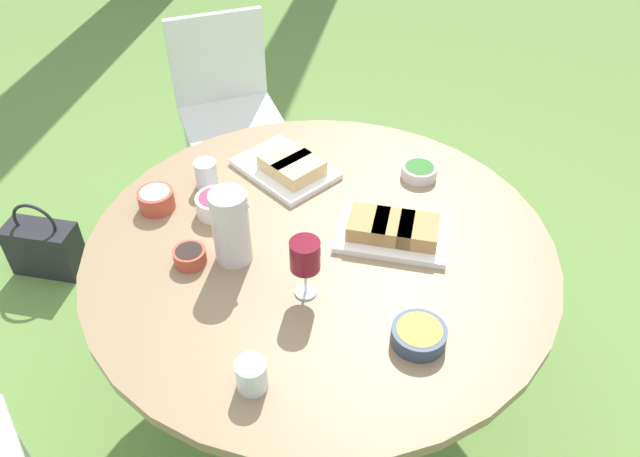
# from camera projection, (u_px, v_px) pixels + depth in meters

# --- Properties ---
(ground_plane) EXTENTS (40.00, 40.00, 0.00)m
(ground_plane) POSITION_uv_depth(u_px,v_px,m) (320.00, 387.00, 2.32)
(ground_plane) COLOR #668E42
(dining_table) EXTENTS (1.39, 1.39, 0.73)m
(dining_table) POSITION_uv_depth(u_px,v_px,m) (320.00, 268.00, 1.91)
(dining_table) COLOR #4C4C51
(dining_table) RESTS_ON ground_plane
(chair_near_left) EXTENTS (0.59, 0.59, 0.89)m
(chair_near_left) POSITION_uv_depth(u_px,v_px,m) (227.00, 100.00, 2.88)
(chair_near_left) COLOR silver
(chair_near_left) RESTS_ON ground_plane
(water_pitcher) EXTENTS (0.11, 0.11, 0.23)m
(water_pitcher) POSITION_uv_depth(u_px,v_px,m) (231.00, 227.00, 1.73)
(water_pitcher) COLOR silver
(water_pitcher) RESTS_ON dining_table
(wine_glass) EXTENTS (0.08, 0.08, 0.18)m
(wine_glass) POSITION_uv_depth(u_px,v_px,m) (303.00, 257.00, 1.61)
(wine_glass) COLOR silver
(wine_glass) RESTS_ON dining_table
(platter_bread_main) EXTENTS (0.40, 0.38, 0.07)m
(platter_bread_main) POSITION_uv_depth(u_px,v_px,m) (289.00, 167.00, 2.09)
(platter_bread_main) COLOR white
(platter_bread_main) RESTS_ON dining_table
(platter_charcuterie) EXTENTS (0.33, 0.21, 0.07)m
(platter_charcuterie) POSITION_uv_depth(u_px,v_px,m) (393.00, 231.00, 1.84)
(platter_charcuterie) COLOR white
(platter_charcuterie) RESTS_ON dining_table
(bowl_fries) EXTENTS (0.14, 0.14, 0.05)m
(bowl_fries) POSITION_uv_depth(u_px,v_px,m) (419.00, 335.00, 1.55)
(bowl_fries) COLOR #334256
(bowl_fries) RESTS_ON dining_table
(bowl_salad) EXTENTS (0.12, 0.12, 0.04)m
(bowl_salad) POSITION_uv_depth(u_px,v_px,m) (419.00, 171.00, 2.08)
(bowl_salad) COLOR silver
(bowl_salad) RESTS_ON dining_table
(bowl_olives) EXTENTS (0.09, 0.09, 0.05)m
(bowl_olives) POSITION_uv_depth(u_px,v_px,m) (190.00, 256.00, 1.77)
(bowl_olives) COLOR #B74733
(bowl_olives) RESTS_ON dining_table
(bowl_dip_red) EXTENTS (0.13, 0.13, 0.06)m
(bowl_dip_red) POSITION_uv_depth(u_px,v_px,m) (216.00, 204.00, 1.93)
(bowl_dip_red) COLOR white
(bowl_dip_red) RESTS_ON dining_table
(bowl_dip_cream) EXTENTS (0.11, 0.11, 0.06)m
(bowl_dip_cream) POSITION_uv_depth(u_px,v_px,m) (156.00, 199.00, 1.95)
(bowl_dip_cream) COLOR #B74733
(bowl_dip_cream) RESTS_ON dining_table
(cup_water_near) EXTENTS (0.07, 0.07, 0.09)m
(cup_water_near) POSITION_uv_depth(u_px,v_px,m) (206.00, 174.00, 2.03)
(cup_water_near) COLOR silver
(cup_water_near) RESTS_ON dining_table
(cup_water_far) EXTENTS (0.08, 0.08, 0.08)m
(cup_water_far) POSITION_uv_depth(u_px,v_px,m) (252.00, 375.00, 1.45)
(cup_water_far) COLOR silver
(cup_water_far) RESTS_ON dining_table
(handbag) EXTENTS (0.30, 0.14, 0.37)m
(handbag) POSITION_uv_depth(u_px,v_px,m) (44.00, 247.00, 2.71)
(handbag) COLOR #232328
(handbag) RESTS_ON ground_plane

